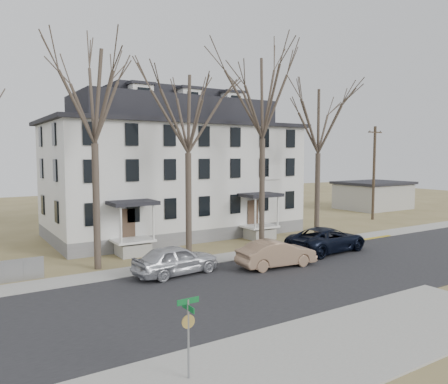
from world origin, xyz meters
TOP-DOWN VIEW (x-y plane):
  - ground at (0.00, 0.00)m, footprint 120.00×120.00m
  - main_road at (0.00, 2.00)m, footprint 120.00×10.00m
  - far_sidewalk at (0.00, 8.00)m, footprint 120.00×2.00m
  - near_sidewalk_left at (-8.00, -5.00)m, footprint 20.00×5.00m
  - yellow_curb at (5.00, 7.10)m, footprint 14.00×0.25m
  - boarding_house at (-2.00, 17.95)m, footprint 20.80×12.36m
  - distant_building at (26.00, 20.00)m, footprint 8.50×6.50m
  - tree_far_left at (-11.00, 9.80)m, footprint 8.40×8.40m
  - tree_mid_left at (-5.00, 9.80)m, footprint 7.80×7.80m
  - tree_center at (1.00, 9.80)m, footprint 9.00×9.00m
  - tree_mid_right at (6.50, 9.80)m, footprint 7.80×7.80m
  - utility_pole_far at (18.50, 14.00)m, footprint 2.00×0.28m
  - car_silver at (-7.74, 6.13)m, footprint 5.05×2.45m
  - car_tan at (-1.98, 4.45)m, footprint 4.93×2.10m
  - car_navy at (3.52, 5.78)m, footprint 6.25×3.28m
  - bicycle_left at (-8.11, 11.50)m, footprint 1.65×0.65m
  - street_sign at (-12.44, -4.28)m, footprint 0.71×0.71m

SIDE VIEW (x-z plane):
  - ground at x=0.00m, z-range 0.00..0.00m
  - main_road at x=0.00m, z-range -0.02..0.02m
  - far_sidewalk at x=0.00m, z-range -0.04..0.04m
  - near_sidewalk_left at x=-8.00m, z-range -0.04..0.04m
  - yellow_curb at x=5.00m, z-range -0.03..0.03m
  - bicycle_left at x=-8.11m, z-range 0.00..0.85m
  - car_tan at x=-1.98m, z-range 0.00..1.58m
  - car_silver at x=-7.74m, z-range 0.00..1.66m
  - car_navy at x=3.52m, z-range 0.00..1.68m
  - street_sign at x=-12.44m, z-range 0.42..2.92m
  - distant_building at x=26.00m, z-range 0.00..3.35m
  - utility_pole_far at x=18.50m, z-range 0.15..9.65m
  - boarding_house at x=-2.00m, z-range -0.65..11.40m
  - tree_mid_left at x=-5.00m, z-range 3.23..15.97m
  - tree_mid_right at x=6.50m, z-range 3.23..15.97m
  - tree_far_left at x=-11.00m, z-range 3.48..17.20m
  - tree_center at x=1.00m, z-range 3.73..18.43m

